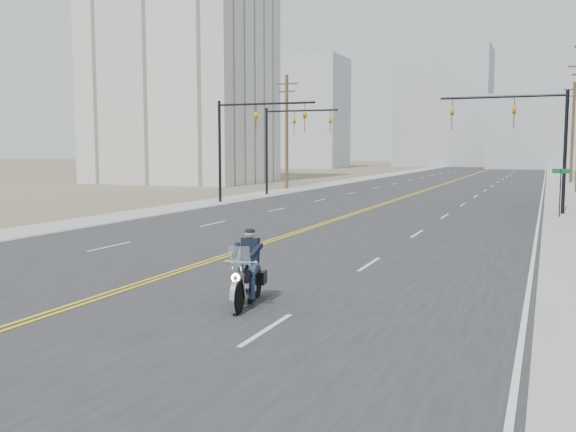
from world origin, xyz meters
The scene contains 15 objects.
road centered at (0.00, 70.00, 0.01)m, with size 20.00×200.00×0.01m, color #303033.
sidewalk_left centered at (-11.50, 70.00, 0.01)m, with size 3.00×200.00×0.01m, color #A5A5A0.
sidewalk_right centered at (11.50, 70.00, 0.01)m, with size 3.00×200.00×0.01m, color #A5A5A0.
traffic_mast_left centered at (-8.98, 32.00, 4.94)m, with size 7.10×0.26×7.00m.
traffic_mast_right centered at (8.98, 32.00, 4.94)m, with size 7.10×0.26×7.00m.
traffic_mast_far centered at (-9.31, 40.00, 4.87)m, with size 6.10×0.26×7.00m.
street_sign centered at (10.80, 30.00, 1.80)m, with size 0.90×0.06×2.62m.
utility_pole_e centered at (12.50, 70.00, 5.73)m, with size 2.20×0.30×11.00m.
utility_pole_left centered at (-12.50, 48.00, 5.48)m, with size 2.20×0.30×10.50m.
apartment_block centered at (-28.00, 55.00, 15.00)m, with size 18.00×14.00×30.00m, color silver.
haze_bldg_a centered at (-35.00, 115.00, 11.00)m, with size 14.00×12.00×22.00m, color #B7BCC6.
haze_bldg_b centered at (8.00, 125.00, 7.00)m, with size 18.00×14.00×14.00m, color #ADB2B7.
haze_bldg_d centered at (-12.00, 140.00, 13.00)m, with size 20.00×15.00×26.00m, color #ADB2B7.
haze_bldg_f centered at (-50.00, 130.00, 8.00)m, with size 12.00×12.00×16.00m, color #ADB2B7.
motorcyclist centered at (3.71, 5.74, 0.90)m, with size 0.99×2.30×1.80m, color black, non-canonical shape.
Camera 1 is at (10.14, -7.56, 3.64)m, focal length 40.00 mm.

